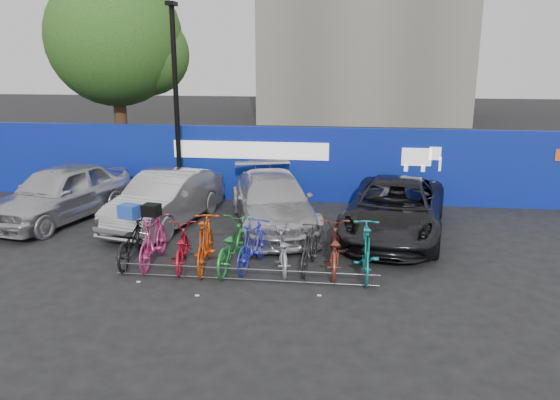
% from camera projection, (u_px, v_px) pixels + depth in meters
% --- Properties ---
extents(ground, '(100.00, 100.00, 0.00)m').
position_uv_depth(ground, '(249.00, 271.00, 12.04)').
color(ground, black).
rests_on(ground, ground).
extents(hoarding, '(22.00, 0.18, 2.40)m').
position_uv_depth(hoarding, '(282.00, 164.00, 17.47)').
color(hoarding, navy).
rests_on(hoarding, ground).
extents(tree, '(5.40, 5.20, 7.80)m').
position_uv_depth(tree, '(121.00, 42.00, 21.16)').
color(tree, '#382314').
rests_on(tree, ground).
extents(lamppost, '(0.25, 0.50, 6.11)m').
position_uv_depth(lamppost, '(176.00, 99.00, 16.74)').
color(lamppost, black).
rests_on(lamppost, ground).
extents(bike_rack, '(5.60, 0.03, 0.30)m').
position_uv_depth(bike_rack, '(244.00, 274.00, 11.42)').
color(bike_rack, '#595B60').
rests_on(bike_rack, ground).
extents(car_0, '(3.06, 5.03, 1.60)m').
position_uv_depth(car_0, '(60.00, 193.00, 15.53)').
color(car_0, '#B8B7BC').
rests_on(car_0, ground).
extents(car_1, '(2.38, 4.70, 1.48)m').
position_uv_depth(car_1, '(166.00, 199.00, 15.08)').
color(car_1, '#A7A6AA').
rests_on(car_1, ground).
extents(car_2, '(3.30, 5.34, 1.45)m').
position_uv_depth(car_2, '(273.00, 202.00, 14.89)').
color(car_2, '#B3B2B8').
rests_on(car_2, ground).
extents(car_3, '(3.27, 5.54, 1.45)m').
position_uv_depth(car_3, '(395.00, 209.00, 14.20)').
color(car_3, black).
rests_on(car_3, ground).
extents(bike_0, '(0.85, 2.04, 1.05)m').
position_uv_depth(bike_0, '(132.00, 240.00, 12.43)').
color(bike_0, black).
rests_on(bike_0, ground).
extents(bike_1, '(0.59, 1.93, 1.15)m').
position_uv_depth(bike_1, '(153.00, 240.00, 12.26)').
color(bike_1, '#C52F74').
rests_on(bike_1, ground).
extents(bike_2, '(0.92, 1.84, 0.92)m').
position_uv_depth(bike_2, '(181.00, 247.00, 12.16)').
color(bike_2, '#B41324').
rests_on(bike_2, ground).
extents(bike_3, '(0.75, 2.01, 1.18)m').
position_uv_depth(bike_3, '(205.00, 243.00, 12.03)').
color(bike_3, '#D1410B').
rests_on(bike_3, ground).
extents(bike_4, '(0.89, 2.08, 1.06)m').
position_uv_depth(bike_4, '(232.00, 245.00, 12.08)').
color(bike_4, '#1F7E32').
rests_on(bike_4, ground).
extents(bike_5, '(0.87, 1.84, 1.07)m').
position_uv_depth(bike_5, '(253.00, 244.00, 12.10)').
color(bike_5, '#272AAF').
rests_on(bike_5, ground).
extents(bike_6, '(0.92, 1.81, 0.91)m').
position_uv_depth(bike_6, '(282.00, 250.00, 12.01)').
color(bike_6, '#999B9F').
rests_on(bike_6, ground).
extents(bike_7, '(0.69, 1.71, 1.00)m').
position_uv_depth(bike_7, '(309.00, 248.00, 11.97)').
color(bike_7, black).
rests_on(bike_7, ground).
extents(bike_8, '(0.72, 1.96, 1.02)m').
position_uv_depth(bike_8, '(334.00, 249.00, 11.89)').
color(bike_8, maroon).
rests_on(bike_8, ground).
extents(bike_9, '(0.56, 1.96, 1.18)m').
position_uv_depth(bike_9, '(366.00, 250.00, 11.61)').
color(bike_9, '#157E7E').
rests_on(bike_9, ground).
extents(cargo_crate, '(0.52, 0.45, 0.31)m').
position_uv_depth(cargo_crate, '(129.00, 211.00, 12.25)').
color(cargo_crate, '#2044AF').
rests_on(cargo_crate, bike_0).
extents(cargo_topcase, '(0.40, 0.37, 0.26)m').
position_uv_depth(cargo_topcase, '(151.00, 210.00, 12.08)').
color(cargo_topcase, black).
rests_on(cargo_topcase, bike_1).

